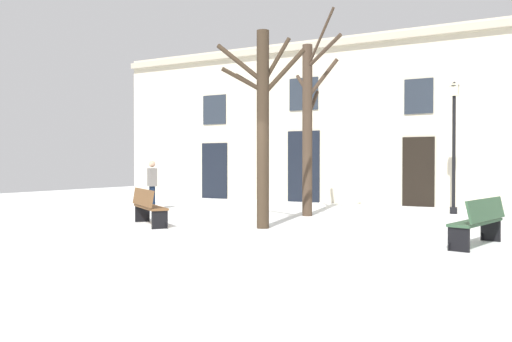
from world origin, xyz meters
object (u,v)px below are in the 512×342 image
(tree_center, at_px, (309,120))
(person_crossing_plaza, at_px, (152,183))
(streetlamp, at_px, (454,133))
(bench_far_corner, at_px, (479,221))
(bench_back_to_back_right, at_px, (148,206))
(tree_foreground, at_px, (262,121))

(tree_center, relative_size, person_crossing_plaza, 3.61)
(streetlamp, relative_size, bench_far_corner, 2.13)
(tree_center, bearing_deg, bench_back_to_back_right, -120.88)
(streetlamp, xyz_separation_m, bench_far_corner, (1.54, -6.32, -1.94))
(bench_far_corner, height_order, person_crossing_plaza, person_crossing_plaza)
(streetlamp, height_order, bench_far_corner, streetlamp)
(tree_foreground, distance_m, streetlamp, 6.73)
(streetlamp, xyz_separation_m, person_crossing_plaza, (-8.77, -3.32, -1.53))
(tree_foreground, relative_size, bench_back_to_back_right, 2.68)
(tree_foreground, bearing_deg, bench_far_corner, -5.02)
(streetlamp, bearing_deg, tree_center, -142.40)
(streetlamp, bearing_deg, bench_far_corner, -76.32)
(person_crossing_plaza, bearing_deg, tree_foreground, 6.49)
(tree_foreground, height_order, streetlamp, tree_foreground)
(tree_foreground, height_order, bench_far_corner, tree_foreground)
(person_crossing_plaza, bearing_deg, bench_far_corner, 15.26)
(tree_foreground, height_order, bench_back_to_back_right, tree_foreground)
(streetlamp, bearing_deg, tree_foreground, -118.70)
(streetlamp, xyz_separation_m, bench_back_to_back_right, (-5.94, -6.77, -1.94))
(tree_foreground, relative_size, bench_far_corner, 2.49)
(tree_foreground, bearing_deg, bench_back_to_back_right, -162.19)
(tree_center, height_order, bench_back_to_back_right, tree_center)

